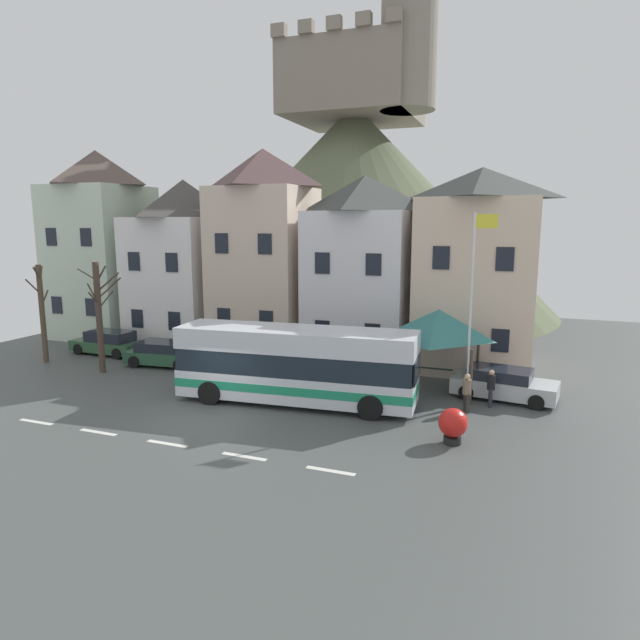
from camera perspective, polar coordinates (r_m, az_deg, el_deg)
ground_plane at (r=22.23m, az=-11.46°, el=-10.05°), size 40.00×60.00×0.07m
townhouse_00 at (r=39.66m, az=-21.75°, el=7.23°), size 5.51×5.54×12.19m
townhouse_01 at (r=36.36m, az=-13.71°, el=5.91°), size 5.29×6.77×10.22m
townhouse_02 at (r=32.59m, az=-5.82°, el=7.01°), size 5.27×5.13×11.71m
townhouse_03 at (r=30.92m, az=4.58°, el=5.38°), size 5.44×6.07×10.10m
townhouse_04 at (r=30.28m, az=16.08°, el=5.17°), size 5.76×7.04×10.35m
hilltop_castle at (r=48.75m, az=3.49°, el=11.83°), size 34.57×34.57×25.66m
transit_bus at (r=23.16m, az=-2.50°, el=-4.78°), size 10.27×3.31×3.20m
bus_shelter at (r=25.20m, az=12.19°, el=-0.45°), size 3.60×3.60×3.73m
parked_car_00 at (r=25.24m, az=18.47°, el=-6.30°), size 4.52×2.43×1.33m
parked_car_01 at (r=34.29m, az=-21.07°, el=-2.21°), size 4.42×1.98×1.37m
parked_car_02 at (r=30.65m, az=-15.84°, el=-3.36°), size 4.15×2.34×1.30m
pedestrian_00 at (r=23.93m, az=17.31°, el=-6.57°), size 0.32×0.35×1.57m
pedestrian_01 at (r=23.08m, az=14.98°, el=-7.06°), size 0.34×0.34×1.57m
public_bench at (r=28.05m, az=12.09°, el=-4.78°), size 1.57×0.48×0.87m
flagpole at (r=23.60m, az=15.58°, el=2.42°), size 0.95×0.10×7.95m
harbour_buoy at (r=19.77m, az=13.62°, el=-10.45°), size 1.01×1.01×1.26m
bare_tree_00 at (r=29.83m, az=-21.91°, el=0.46°), size 2.02×1.88×5.63m
bare_tree_01 at (r=33.39m, az=-26.87°, el=0.80°), size 1.23×1.69×5.34m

